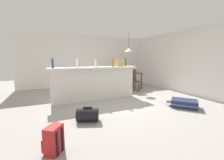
# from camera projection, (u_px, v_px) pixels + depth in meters

# --- Properties ---
(ground_plane) EXTENTS (13.00, 13.00, 0.05)m
(ground_plane) POSITION_uv_depth(u_px,v_px,m) (113.00, 101.00, 5.01)
(ground_plane) COLOR gray
(wall_back) EXTENTS (6.60, 0.10, 2.50)m
(wall_back) POSITION_uv_depth(u_px,v_px,m) (89.00, 61.00, 7.58)
(wall_back) COLOR silver
(wall_back) RESTS_ON ground_plane
(wall_right) EXTENTS (0.10, 6.00, 2.50)m
(wall_right) POSITION_uv_depth(u_px,v_px,m) (176.00, 62.00, 6.31)
(wall_right) COLOR silver
(wall_right) RESTS_ON ground_plane
(partition_half_wall) EXTENTS (2.80, 0.20, 1.06)m
(partition_half_wall) POSITION_uv_depth(u_px,v_px,m) (95.00, 84.00, 4.99)
(partition_half_wall) COLOR silver
(partition_half_wall) RESTS_ON ground_plane
(bar_countertop) EXTENTS (2.96, 0.40, 0.05)m
(bar_countertop) POSITION_uv_depth(u_px,v_px,m) (95.00, 68.00, 4.91)
(bar_countertop) COLOR white
(bar_countertop) RESTS_ON partition_half_wall
(bottle_blue) EXTENTS (0.06, 0.06, 0.28)m
(bottle_blue) POSITION_uv_depth(u_px,v_px,m) (53.00, 63.00, 4.33)
(bottle_blue) COLOR #284C89
(bottle_blue) RESTS_ON bar_countertop
(bottle_white) EXTENTS (0.08, 0.08, 0.29)m
(bottle_white) POSITION_uv_depth(u_px,v_px,m) (77.00, 63.00, 4.70)
(bottle_white) COLOR silver
(bottle_white) RESTS_ON bar_countertop
(bottle_clear) EXTENTS (0.07, 0.07, 0.26)m
(bottle_clear) POSITION_uv_depth(u_px,v_px,m) (95.00, 63.00, 4.90)
(bottle_clear) COLOR silver
(bottle_clear) RESTS_ON bar_countertop
(bottle_amber) EXTENTS (0.07, 0.07, 0.28)m
(bottle_amber) POSITION_uv_depth(u_px,v_px,m) (113.00, 62.00, 5.10)
(bottle_amber) COLOR #9E661E
(bottle_amber) RESTS_ON bar_countertop
(bottle_green) EXTENTS (0.07, 0.07, 0.28)m
(bottle_green) POSITION_uv_depth(u_px,v_px,m) (126.00, 62.00, 5.45)
(bottle_green) COLOR #2D6B38
(bottle_green) RESTS_ON bar_countertop
(grocery_bag) EXTENTS (0.26, 0.18, 0.22)m
(grocery_bag) POSITION_uv_depth(u_px,v_px,m) (120.00, 63.00, 5.31)
(grocery_bag) COLOR tan
(grocery_bag) RESTS_ON bar_countertop
(dining_table) EXTENTS (1.10, 0.80, 0.74)m
(dining_table) POSITION_uv_depth(u_px,v_px,m) (128.00, 75.00, 6.81)
(dining_table) COLOR #4C331E
(dining_table) RESTS_ON ground_plane
(dining_chair_near_partition) EXTENTS (0.43, 0.43, 0.93)m
(dining_chair_near_partition) POSITION_uv_depth(u_px,v_px,m) (133.00, 79.00, 6.31)
(dining_chair_near_partition) COLOR #4C331E
(dining_chair_near_partition) RESTS_ON ground_plane
(dining_chair_far_side) EXTENTS (0.45, 0.45, 0.93)m
(dining_chair_far_side) POSITION_uv_depth(u_px,v_px,m) (123.00, 76.00, 7.32)
(dining_chair_far_side) COLOR #4C331E
(dining_chair_far_side) RESTS_ON ground_plane
(pendant_lamp) EXTENTS (0.34, 0.34, 0.86)m
(pendant_lamp) POSITION_uv_depth(u_px,v_px,m) (129.00, 50.00, 6.54)
(pendant_lamp) COLOR black
(suitcase_flat_navy) EXTENTS (0.83, 0.85, 0.22)m
(suitcase_flat_navy) POSITION_uv_depth(u_px,v_px,m) (184.00, 103.00, 4.28)
(suitcase_flat_navy) COLOR #1E284C
(suitcase_flat_navy) RESTS_ON ground_plane
(backpack_red) EXTENTS (0.33, 0.34, 0.42)m
(backpack_red) POSITION_uv_depth(u_px,v_px,m) (53.00, 140.00, 2.22)
(backpack_red) COLOR red
(backpack_red) RESTS_ON ground_plane
(duffel_bag_black) EXTENTS (0.56, 0.46, 0.34)m
(duffel_bag_black) POSITION_uv_depth(u_px,v_px,m) (88.00, 115.00, 3.34)
(duffel_bag_black) COLOR black
(duffel_bag_black) RESTS_ON ground_plane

